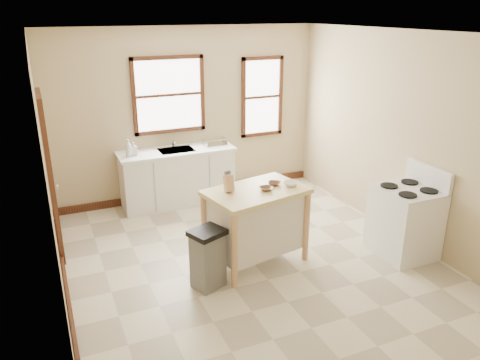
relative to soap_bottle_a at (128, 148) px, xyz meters
name	(u,v)px	position (x,y,z in m)	size (l,w,h in m)	color
floor	(251,261)	(1.06, -2.15, -1.05)	(5.00, 5.00, 0.00)	beige
ceiling	(253,33)	(1.06, -2.15, 1.75)	(5.00, 5.00, 0.00)	white
wall_back	(187,115)	(1.06, 0.35, 0.35)	(4.50, 0.04, 2.80)	tan
wall_left	(48,184)	(-1.19, -2.15, 0.35)	(0.04, 5.00, 2.80)	tan
wall_right	(401,137)	(3.31, -2.15, 0.35)	(0.04, 5.00, 2.80)	tan
window_main	(169,95)	(0.76, 0.33, 0.70)	(1.17, 0.06, 1.22)	#3C1610
window_side	(262,97)	(2.41, 0.33, 0.55)	(0.77, 0.06, 1.37)	#3C1610
door_left	(50,176)	(-1.15, -0.85, 0.00)	(0.06, 0.90, 2.10)	#3C1610
baseboard_back	(191,191)	(1.06, 0.32, -0.99)	(4.50, 0.04, 0.12)	#3C1610
baseboard_left	(68,297)	(-1.16, -2.15, -0.99)	(0.04, 5.00, 0.12)	#3C1610
sink_counter	(178,177)	(0.76, 0.05, -0.59)	(1.86, 0.62, 0.92)	silver
faucet	(173,140)	(0.76, 0.23, -0.02)	(0.03, 0.03, 0.22)	silver
soap_bottle_a	(128,148)	(0.00, 0.00, 0.00)	(0.10, 0.10, 0.26)	#B2B2B2
soap_bottle_b	(134,149)	(0.09, 0.04, -0.03)	(0.09, 0.09, 0.21)	#B2B2B2
dish_rack	(215,142)	(1.43, 0.07, -0.08)	(0.38, 0.28, 0.09)	silver
kitchen_island	(256,226)	(1.11, -2.18, -0.56)	(1.20, 0.76, 0.98)	#EAD78A
knife_block	(229,184)	(0.79, -2.10, 0.03)	(0.10, 0.10, 0.20)	tan
pepper_grinder	(230,184)	(0.82, -2.04, 0.00)	(0.04, 0.04, 0.15)	#462013
bowl_a	(266,189)	(1.22, -2.24, -0.05)	(0.16, 0.16, 0.04)	brown
bowl_b	(274,183)	(1.39, -2.12, -0.05)	(0.15, 0.15, 0.04)	brown
bowl_c	(291,184)	(1.56, -2.23, -0.04)	(0.17, 0.17, 0.05)	white
trash_bin	(208,259)	(0.37, -2.48, -0.69)	(0.37, 0.31, 0.72)	slate
gas_stove	(406,212)	(2.96, -2.76, -0.46)	(0.73, 0.74, 1.18)	white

